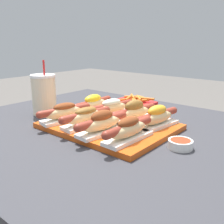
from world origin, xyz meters
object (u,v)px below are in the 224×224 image
object	(u,v)px
hot_dog_7	(157,117)
sauce_bowl	(180,144)
fries_basket	(132,105)
hot_dog_1	(86,117)
hot_dog_2	(102,123)
hot_dog_0	(65,112)
hot_dog_4	(93,104)
hot_dog_6	(134,112)
hot_dog_5	(111,108)
hot_dog_3	(128,129)
drink_cup	(44,95)
serving_tray	(108,126)

from	to	relation	value
hot_dog_7	sauce_bowl	xyz separation A→B (m)	(0.13, -0.08, -0.04)
hot_dog_7	fries_basket	bearing A→B (deg)	141.57
hot_dog_7	hot_dog_1	bearing A→B (deg)	-141.75
hot_dog_2	sauce_bowl	xyz separation A→B (m)	(0.23, 0.09, -0.04)
hot_dog_0	sauce_bowl	world-z (taller)	hot_dog_0
hot_dog_4	fries_basket	distance (m)	0.21
hot_dog_4	hot_dog_6	size ratio (longest dim) A/B	1.01
hot_dog_0	hot_dog_1	size ratio (longest dim) A/B	0.99
hot_dog_1	hot_dog_6	xyz separation A→B (m)	(0.10, 0.15, 0.00)
hot_dog_0	hot_dog_1	world-z (taller)	hot_dog_0
sauce_bowl	fries_basket	bearing A→B (deg)	143.75
hot_dog_2	hot_dog_5	world-z (taller)	hot_dog_2
hot_dog_1	hot_dog_6	world-z (taller)	hot_dog_6
hot_dog_3	hot_dog_6	world-z (taller)	hot_dog_6
hot_dog_7	drink_cup	distance (m)	0.50
serving_tray	hot_dog_0	distance (m)	0.17
hot_dog_2	sauce_bowl	world-z (taller)	hot_dog_2
hot_dog_0	sauce_bowl	size ratio (longest dim) A/B	2.97
hot_dog_0	hot_dog_5	size ratio (longest dim) A/B	1.00
hot_dog_4	hot_dog_5	size ratio (longest dim) A/B	1.02
hot_dog_4	fries_basket	world-z (taller)	hot_dog_4
sauce_bowl	drink_cup	bearing A→B (deg)	-176.89
hot_dog_3	drink_cup	xyz separation A→B (m)	(-0.48, 0.05, 0.03)
drink_cup	hot_dog_2	bearing A→B (deg)	-8.42
hot_dog_1	hot_dog_7	distance (m)	0.24
sauce_bowl	serving_tray	bearing A→B (deg)	-179.26
hot_dog_2	hot_dog_3	bearing A→B (deg)	3.93
hot_dog_6	hot_dog_5	bearing A→B (deg)	-178.58
hot_dog_7	hot_dog_2	bearing A→B (deg)	-121.09
hot_dog_3	fries_basket	world-z (taller)	hot_dog_3
hot_dog_4	hot_dog_7	xyz separation A→B (m)	(0.30, 0.01, 0.00)
serving_tray	hot_dog_5	size ratio (longest dim) A/B	2.02
hot_dog_6	fries_basket	world-z (taller)	hot_dog_6
hot_dog_1	hot_dog_7	bearing A→B (deg)	38.25
sauce_bowl	fries_basket	world-z (taller)	fries_basket
fries_basket	hot_dog_3	bearing A→B (deg)	-55.91
hot_dog_5	drink_cup	distance (m)	0.30
hot_dog_3	fries_basket	size ratio (longest dim) A/B	1.18
hot_dog_2	sauce_bowl	size ratio (longest dim) A/B	3.01
hot_dog_3	sauce_bowl	distance (m)	0.16
hot_dog_1	hot_dog_5	world-z (taller)	hot_dog_5
serving_tray	drink_cup	distance (m)	0.34
hot_dog_2	hot_dog_6	xyz separation A→B (m)	(0.01, 0.17, 0.00)
serving_tray	hot_dog_4	xyz separation A→B (m)	(-0.15, 0.08, 0.04)
hot_dog_4	hot_dog_3	bearing A→B (deg)	-27.69
drink_cup	hot_dog_1	bearing A→B (deg)	-7.56
hot_dog_7	hot_dog_0	bearing A→B (deg)	-151.20
hot_dog_2	drink_cup	distance (m)	0.39
fries_basket	drink_cup	bearing A→B (deg)	-128.26
hot_dog_0	serving_tray	bearing A→B (deg)	28.20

